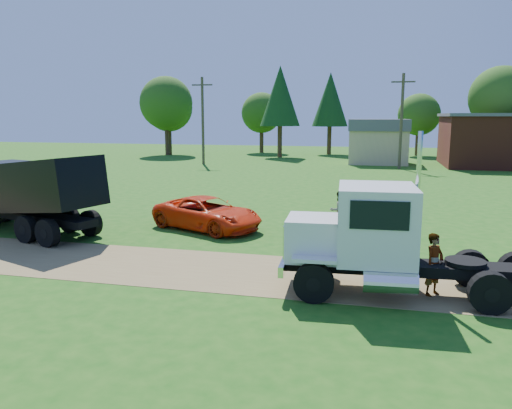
% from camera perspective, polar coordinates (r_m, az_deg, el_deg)
% --- Properties ---
extents(ground, '(140.00, 140.00, 0.00)m').
position_cam_1_polar(ground, '(16.32, -0.64, -7.80)').
color(ground, '#195212').
rests_on(ground, ground).
extents(dirt_track, '(120.00, 4.20, 0.01)m').
position_cam_1_polar(dirt_track, '(16.32, -0.64, -7.78)').
color(dirt_track, brown).
rests_on(dirt_track, ground).
extents(white_semi_tractor, '(7.71, 2.99, 4.60)m').
position_cam_1_polar(white_semi_tractor, '(14.50, 13.82, -3.93)').
color(white_semi_tractor, black).
rests_on(white_semi_tractor, ground).
extents(black_dump_truck, '(8.18, 4.52, 3.48)m').
position_cam_1_polar(black_dump_truck, '(23.35, -24.67, 1.53)').
color(black_dump_truck, black).
rests_on(black_dump_truck, ground).
extents(orange_pickup, '(5.72, 4.28, 1.44)m').
position_cam_1_polar(orange_pickup, '(22.41, -5.58, -1.01)').
color(orange_pickup, red).
rests_on(orange_pickup, ground).
extents(spectator_a, '(0.75, 0.77, 1.79)m').
position_cam_1_polar(spectator_a, '(14.97, 19.69, -6.49)').
color(spectator_a, '#999999').
rests_on(spectator_a, ground).
extents(spectator_b, '(1.06, 0.99, 1.74)m').
position_cam_1_polar(spectator_b, '(22.49, 9.45, -0.68)').
color(spectator_b, '#999999').
rests_on(spectator_b, ground).
extents(tan_shed, '(6.20, 5.40, 4.70)m').
position_cam_1_polar(tan_shed, '(55.12, 13.85, 7.08)').
color(tan_shed, tan).
rests_on(tan_shed, ground).
extents(utility_poles, '(42.20, 0.28, 9.00)m').
position_cam_1_polar(utility_poles, '(50.11, 16.29, 9.32)').
color(utility_poles, '#433926').
rests_on(utility_poles, ground).
extents(tree_row, '(55.57, 13.49, 11.07)m').
position_cam_1_polar(tree_row, '(64.52, 10.11, 11.11)').
color(tree_row, '#312614').
rests_on(tree_row, ground).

